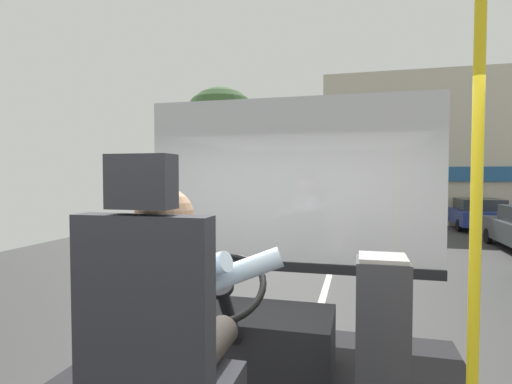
{
  "coord_description": "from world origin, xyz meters",
  "views": [
    {
      "loc": [
        0.58,
        -1.77,
        2.12
      ],
      "look_at": [
        -0.14,
        1.06,
        2.0
      ],
      "focal_mm": 28.31,
      "sensor_mm": 36.0,
      "label": 1
    }
  ],
  "objects_px": {
    "steering_console": "(248,339)",
    "handrail_pole": "(476,237)",
    "bus_driver": "(172,309)",
    "fare_box": "(382,344)",
    "driver_seat": "(159,369)",
    "parked_car_blue": "(476,213)"
  },
  "relations": [
    {
      "from": "fare_box",
      "to": "parked_car_blue",
      "type": "distance_m",
      "value": 16.33
    },
    {
      "from": "driver_seat",
      "to": "fare_box",
      "type": "relative_size",
      "value": 1.53
    },
    {
      "from": "handrail_pole",
      "to": "fare_box",
      "type": "distance_m",
      "value": 0.78
    },
    {
      "from": "driver_seat",
      "to": "handrail_pole",
      "type": "xyz_separation_m",
      "value": [
        1.14,
        0.43,
        0.46
      ]
    },
    {
      "from": "steering_console",
      "to": "handrail_pole",
      "type": "distance_m",
      "value": 1.61
    },
    {
      "from": "bus_driver",
      "to": "handrail_pole",
      "type": "xyz_separation_m",
      "value": [
        1.14,
        0.32,
        0.27
      ]
    },
    {
      "from": "bus_driver",
      "to": "fare_box",
      "type": "bearing_deg",
      "value": 40.14
    },
    {
      "from": "handrail_pole",
      "to": "fare_box",
      "type": "relative_size",
      "value": 2.36
    },
    {
      "from": "handrail_pole",
      "to": "fare_box",
      "type": "bearing_deg",
      "value": 131.07
    },
    {
      "from": "steering_console",
      "to": "parked_car_blue",
      "type": "bearing_deg",
      "value": 71.01
    },
    {
      "from": "driver_seat",
      "to": "bus_driver",
      "type": "height_order",
      "value": "driver_seat"
    },
    {
      "from": "bus_driver",
      "to": "steering_console",
      "type": "bearing_deg",
      "value": 90.0
    },
    {
      "from": "handrail_pole",
      "to": "parked_car_blue",
      "type": "height_order",
      "value": "handrail_pole"
    },
    {
      "from": "driver_seat",
      "to": "bus_driver",
      "type": "xyz_separation_m",
      "value": [
        -0.0,
        0.11,
        0.19
      ]
    },
    {
      "from": "bus_driver",
      "to": "parked_car_blue",
      "type": "distance_m",
      "value": 17.24
    },
    {
      "from": "steering_console",
      "to": "driver_seat",
      "type": "bearing_deg",
      "value": -90.0
    },
    {
      "from": "bus_driver",
      "to": "fare_box",
      "type": "distance_m",
      "value": 1.12
    },
    {
      "from": "driver_seat",
      "to": "handrail_pole",
      "type": "height_order",
      "value": "handrail_pole"
    },
    {
      "from": "steering_console",
      "to": "handrail_pole",
      "type": "xyz_separation_m",
      "value": [
        1.14,
        -0.78,
        0.83
      ]
    },
    {
      "from": "driver_seat",
      "to": "parked_car_blue",
      "type": "height_order",
      "value": "driver_seat"
    },
    {
      "from": "bus_driver",
      "to": "steering_console",
      "type": "height_order",
      "value": "bus_driver"
    },
    {
      "from": "steering_console",
      "to": "fare_box",
      "type": "height_order",
      "value": "fare_box"
    }
  ]
}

